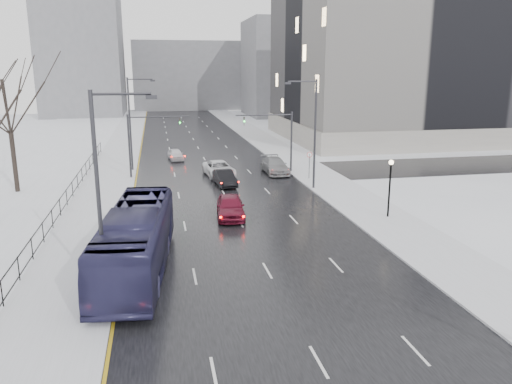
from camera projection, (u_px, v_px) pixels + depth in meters
road at (203, 156)px, 63.72m from camera, size 16.00×150.00×0.04m
cross_road at (213, 175)px, 52.29m from camera, size 130.00×10.00×0.04m
sidewalk_left at (118, 158)px, 61.71m from camera, size 5.00×150.00×0.16m
sidewalk_right at (282, 153)px, 65.70m from camera, size 5.00×150.00×0.16m
park_strip at (36, 161)px, 59.90m from camera, size 14.00×150.00×0.12m
tree_park_e at (18, 193)px, 45.03m from camera, size 9.45×9.45×13.50m
iron_fence at (46, 226)px, 32.48m from camera, size 0.06×70.00×1.30m
streetlight_r_mid at (313, 129)px, 44.89m from camera, size 2.95×0.25×10.00m
streetlight_l_near at (103, 187)px, 22.74m from camera, size 2.95×0.25×10.00m
streetlight_l_far at (132, 119)px, 53.20m from camera, size 2.95×0.25×10.00m
lamppost_r_mid at (390, 180)px, 36.55m from camera, size 0.36×0.36×4.28m
mast_signal_right at (282, 135)px, 52.70m from camera, size 6.10×0.33×6.50m
mast_signal_left at (140, 138)px, 49.92m from camera, size 6.10×0.33×6.50m
no_uturn_sign at (309, 157)px, 49.69m from camera, size 0.60×0.06×2.70m
civic_building at (414, 67)px, 79.10m from camera, size 41.00×31.00×24.80m
bldg_far_right at (297, 68)px, 118.75m from camera, size 24.00×20.00×22.00m
bldg_far_left at (83, 55)px, 118.04m from camera, size 18.00×22.00×28.00m
bldg_far_center at (189, 76)px, 138.46m from camera, size 30.00×18.00×18.00m
bus at (136, 240)px, 27.06m from camera, size 4.38×13.14×3.59m
sedan_center_near at (230, 206)px, 37.19m from camera, size 2.48×5.17×1.70m
sedan_right_near at (225, 178)px, 47.38m from camera, size 1.99×4.61×1.47m
sedan_right_cross at (219, 169)px, 51.47m from camera, size 3.21×5.94×1.58m
sedan_right_far at (275, 166)px, 53.01m from camera, size 2.33×5.67×1.64m
sedan_center_far at (176, 154)px, 60.79m from camera, size 2.09×4.18×1.37m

